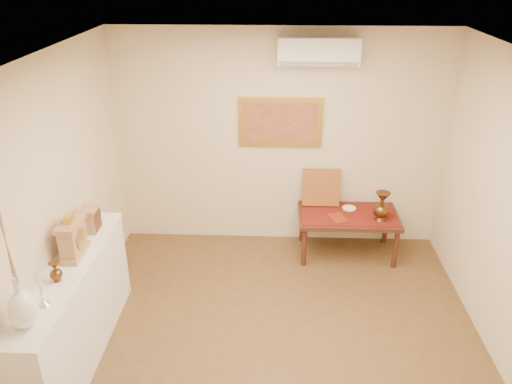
# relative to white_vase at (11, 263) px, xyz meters

# --- Properties ---
(floor) EXTENTS (4.50, 4.50, 0.00)m
(floor) POSITION_rel_white_vase_xyz_m (1.83, 0.75, -1.52)
(floor) COLOR brown
(floor) RESTS_ON ground
(ceiling) EXTENTS (4.50, 4.50, 0.00)m
(ceiling) POSITION_rel_white_vase_xyz_m (1.83, 0.75, 1.18)
(ceiling) COLOR silver
(ceiling) RESTS_ON ground
(wall_back) EXTENTS (4.00, 0.02, 2.70)m
(wall_back) POSITION_rel_white_vase_xyz_m (1.83, 3.00, -0.17)
(wall_back) COLOR beige
(wall_back) RESTS_ON ground
(wall_left) EXTENTS (0.02, 4.50, 2.70)m
(wall_left) POSITION_rel_white_vase_xyz_m (-0.17, 0.75, -0.17)
(wall_left) COLOR beige
(wall_left) RESTS_ON ground
(white_vase) EXTENTS (0.21, 0.21, 1.09)m
(white_vase) POSITION_rel_white_vase_xyz_m (0.00, 0.00, 0.00)
(white_vase) COLOR white
(white_vase) RESTS_ON display_ledge
(candlestick) EXTENTS (0.10, 0.10, 0.21)m
(candlestick) POSITION_rel_white_vase_xyz_m (0.02, 0.25, -0.44)
(candlestick) COLOR silver
(candlestick) RESTS_ON display_ledge
(brass_urn_small) EXTENTS (0.10, 0.10, 0.23)m
(brass_urn_small) POSITION_rel_white_vase_xyz_m (-0.00, 0.56, -0.43)
(brass_urn_small) COLOR brown
(brass_urn_small) RESTS_ON display_ledge
(table_cloth) EXTENTS (1.14, 0.59, 0.01)m
(table_cloth) POSITION_rel_white_vase_xyz_m (2.68, 2.63, -0.97)
(table_cloth) COLOR maroon
(table_cloth) RESTS_ON low_table
(brass_urn_tall) EXTENTS (0.19, 0.19, 0.44)m
(brass_urn_tall) POSITION_rel_white_vase_xyz_m (3.03, 2.49, -0.75)
(brass_urn_tall) COLOR brown
(brass_urn_tall) RESTS_ON table_cloth
(plate) EXTENTS (0.17, 0.17, 0.01)m
(plate) POSITION_rel_white_vase_xyz_m (2.70, 2.77, -0.96)
(plate) COLOR white
(plate) RESTS_ON table_cloth
(menu) EXTENTS (0.25, 0.30, 0.01)m
(menu) POSITION_rel_white_vase_xyz_m (2.53, 2.51, -0.96)
(menu) COLOR maroon
(menu) RESTS_ON table_cloth
(cushion) EXTENTS (0.46, 0.19, 0.47)m
(cushion) POSITION_rel_white_vase_xyz_m (2.35, 2.89, -0.74)
(cushion) COLOR maroon
(cushion) RESTS_ON table_cloth
(display_ledge) EXTENTS (0.37, 2.02, 0.98)m
(display_ledge) POSITION_rel_white_vase_xyz_m (0.00, 0.75, -1.03)
(display_ledge) COLOR white
(display_ledge) RESTS_ON floor
(mantel_clock) EXTENTS (0.17, 0.36, 0.41)m
(mantel_clock) POSITION_rel_white_vase_xyz_m (0.01, 0.95, -0.37)
(mantel_clock) COLOR tan
(mantel_clock) RESTS_ON display_ledge
(wooden_chest) EXTENTS (0.16, 0.21, 0.24)m
(wooden_chest) POSITION_rel_white_vase_xyz_m (-0.00, 1.39, -0.42)
(wooden_chest) COLOR tan
(wooden_chest) RESTS_ON display_ledge
(low_table) EXTENTS (1.20, 0.70, 0.55)m
(low_table) POSITION_rel_white_vase_xyz_m (2.68, 2.63, -1.04)
(low_table) COLOR #442014
(low_table) RESTS_ON floor
(painting) EXTENTS (1.00, 0.06, 0.60)m
(painting) POSITION_rel_white_vase_xyz_m (1.83, 2.97, 0.08)
(painting) COLOR gold
(painting) RESTS_ON wall_back
(ac_unit) EXTENTS (0.90, 0.25, 0.30)m
(ac_unit) POSITION_rel_white_vase_xyz_m (2.23, 2.87, 0.92)
(ac_unit) COLOR white
(ac_unit) RESTS_ON wall_back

